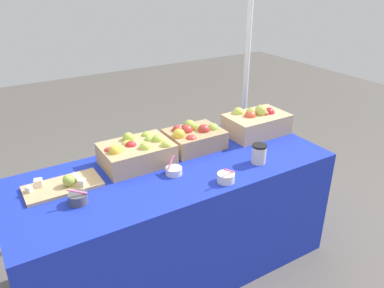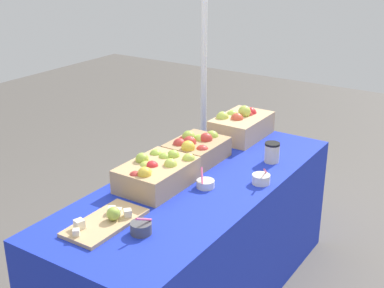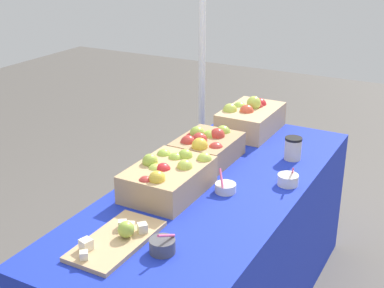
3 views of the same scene
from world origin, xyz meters
TOP-DOWN VIEW (x-y plane):
  - table at (0.00, 0.00)m, footprint 1.90×0.76m
  - apple_crate_left at (0.73, 0.13)m, footprint 0.42×0.27m
  - apple_crate_middle at (0.24, 0.17)m, footprint 0.34×0.27m
  - apple_crate_right at (-0.16, 0.15)m, footprint 0.40×0.29m
  - cutting_board_front at (-0.60, 0.10)m, footprint 0.39×0.20m
  - sample_bowl_near at (-0.03, -0.07)m, footprint 0.10×0.09m
  - sample_bowl_mid at (0.17, -0.29)m, footprint 0.10×0.10m
  - sample_bowl_far at (-0.58, -0.08)m, footprint 0.10×0.10m
  - coffee_cup at (0.46, -0.21)m, footprint 0.09×0.09m
  - tent_pole at (0.99, 0.58)m, footprint 0.04×0.04m

SIDE VIEW (x-z plane):
  - table at x=0.00m, z-range 0.00..0.74m
  - cutting_board_front at x=-0.60m, z-range 0.72..0.80m
  - sample_bowl_near at x=-0.03m, z-range 0.71..0.81m
  - sample_bowl_mid at x=0.17m, z-range 0.71..0.82m
  - sample_bowl_far at x=-0.58m, z-range 0.72..0.82m
  - coffee_cup at x=0.46m, z-range 0.74..0.86m
  - apple_crate_right at x=-0.16m, z-range 0.73..0.90m
  - apple_crate_middle at x=0.24m, z-range 0.73..0.90m
  - apple_crate_left at x=0.73m, z-range 0.72..0.92m
  - tent_pole at x=0.99m, z-range 0.00..2.05m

